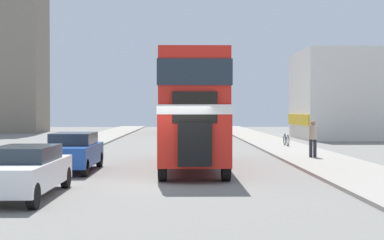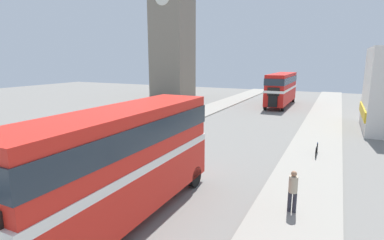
% 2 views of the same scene
% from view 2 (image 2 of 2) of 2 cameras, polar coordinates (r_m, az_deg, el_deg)
% --- Properties ---
extents(double_decker_bus, '(2.43, 10.36, 4.45)m').
position_cam_2_polar(double_decker_bus, '(11.70, -13.23, -6.84)').
color(double_decker_bus, red).
rests_on(double_decker_bus, ground_plane).
extents(bus_distant, '(2.46, 11.21, 4.41)m').
position_cam_2_polar(bus_distant, '(42.95, 16.67, 6.09)').
color(bus_distant, red).
rests_on(bus_distant, ground_plane).
extents(car_parked_mid, '(1.71, 4.19, 1.49)m').
position_cam_2_polar(car_parked_mid, '(14.82, -30.66, -11.90)').
color(car_parked_mid, '#1E479E').
rests_on(car_parked_mid, ground_plane).
extents(pedestrian_walking, '(0.36, 0.36, 1.76)m').
position_cam_2_polar(pedestrian_walking, '(13.04, 18.67, -12.33)').
color(pedestrian_walking, '#282833').
rests_on(pedestrian_walking, sidewalk_right).
extents(bicycle_on_pavement, '(0.05, 1.76, 0.78)m').
position_cam_2_polar(bicycle_on_pavement, '(21.18, 22.65, -5.26)').
color(bicycle_on_pavement, black).
rests_on(bicycle_on_pavement, sidewalk_right).
extents(church_tower, '(6.12, 6.12, 30.39)m').
position_cam_2_polar(church_tower, '(52.44, -3.84, 21.61)').
color(church_tower, gray).
rests_on(church_tower, ground_plane).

